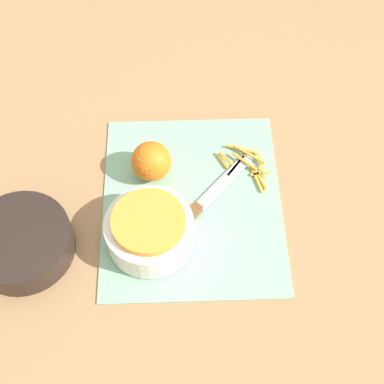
# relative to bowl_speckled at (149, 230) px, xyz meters

# --- Properties ---
(ground_plane) EXTENTS (4.00, 4.00, 0.00)m
(ground_plane) POSITION_rel_bowl_speckled_xyz_m (0.08, -0.08, -0.04)
(ground_plane) COLOR #9E754C
(cutting_board) EXTENTS (0.40, 0.34, 0.01)m
(cutting_board) POSITION_rel_bowl_speckled_xyz_m (0.08, -0.08, -0.04)
(cutting_board) COLOR #84B793
(cutting_board) RESTS_ON ground_plane
(bowl_speckled) EXTENTS (0.16, 0.16, 0.07)m
(bowl_speckled) POSITION_rel_bowl_speckled_xyz_m (0.00, 0.00, 0.00)
(bowl_speckled) COLOR silver
(bowl_speckled) RESTS_ON cutting_board
(bowl_dark) EXTENTS (0.18, 0.18, 0.06)m
(bowl_dark) POSITION_rel_bowl_speckled_xyz_m (-0.01, 0.23, -0.01)
(bowl_dark) COLOR black
(bowl_dark) RESTS_ON ground_plane
(knife) EXTENTS (0.21, 0.19, 0.02)m
(knife) POSITION_rel_bowl_speckled_xyz_m (0.04, -0.07, -0.03)
(knife) COLOR brown
(knife) RESTS_ON cutting_board
(orange_left) EXTENTS (0.08, 0.08, 0.08)m
(orange_left) POSITION_rel_bowl_speckled_xyz_m (0.15, -0.00, 0.00)
(orange_left) COLOR orange
(orange_left) RESTS_ON cutting_board
(peel_pile) EXTENTS (0.11, 0.10, 0.01)m
(peel_pile) POSITION_rel_bowl_speckled_xyz_m (0.16, -0.19, -0.03)
(peel_pile) COLOR orange
(peel_pile) RESTS_ON cutting_board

